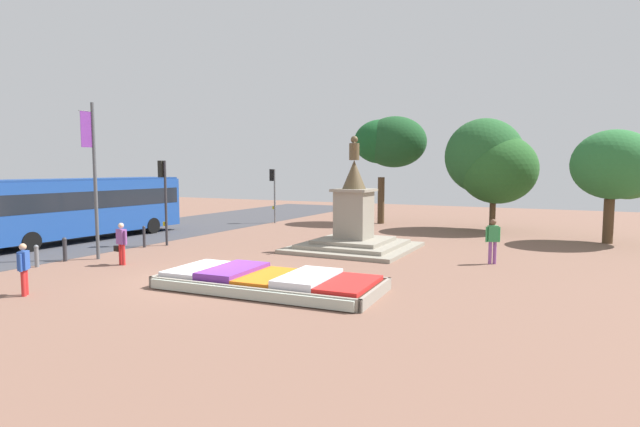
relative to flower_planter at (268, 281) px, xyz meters
name	(u,v)px	position (x,y,z in m)	size (l,w,h in m)	color
ground_plane	(207,279)	(-2.57, 0.24, -0.24)	(73.47, 73.47, 0.00)	brown
flower_planter	(268,281)	(0.00, 0.00, 0.00)	(7.10, 3.32, 0.56)	#38281C
statue_monument	(354,227)	(-0.54, 8.14, 0.78)	(5.23, 5.23, 5.17)	gray
traffic_light_mid_block	(164,188)	(-9.18, 5.21, 2.55)	(0.41, 0.28, 4.08)	#2D2D33
traffic_light_far_corner	(273,186)	(-9.75, 16.01, 2.28)	(0.41, 0.29, 3.66)	slate
banner_pole	(94,177)	(-8.98, 1.17, 3.14)	(0.16, 0.67, 6.33)	#4C5156
city_bus	(79,205)	(-14.19, 4.40, 1.60)	(2.60, 11.93, 3.19)	#1E4799
pedestrian_with_handbag	(121,241)	(-7.11, 0.74, 0.67)	(0.73, 0.26, 1.63)	red
pedestrian_near_planter	(24,266)	(-5.91, -3.87, 0.64)	(0.41, 0.47, 1.54)	red
pedestrian_crossing_plaza	(493,238)	(5.63, 7.33, 0.78)	(0.52, 0.36, 1.75)	#8C4C99
kerb_bollard_mid_a	(37,255)	(-9.64, -1.00, 0.21)	(0.17, 0.17, 0.84)	slate
kerb_bollard_mid_b	(65,249)	(-9.74, 0.26, 0.27)	(0.17, 0.17, 0.97)	#2D2D33
kerb_bollard_north	(144,236)	(-9.60, 4.29, 0.30)	(0.14, 0.14, 1.02)	#2D2D33
park_tree_far_left	(618,167)	(10.31, 15.60, 3.54)	(4.09, 4.03, 5.60)	#4C3823
park_tree_behind_statue	(490,161)	(3.96, 18.20, 3.93)	(5.38, 4.96, 6.68)	#4C3823
park_tree_street_side	(389,142)	(-2.78, 19.50, 5.23)	(4.93, 3.74, 7.17)	#4C3823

